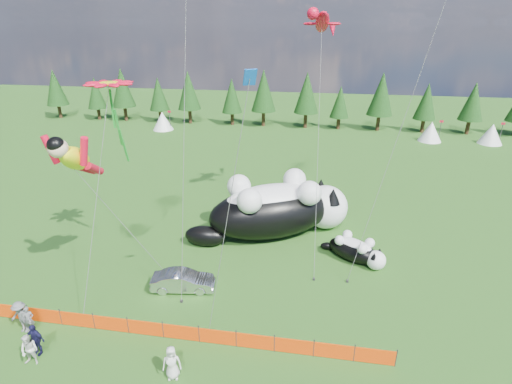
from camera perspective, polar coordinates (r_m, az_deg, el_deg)
ground at (r=25.28m, az=-8.25°, el=-15.53°), size 160.00×160.00×0.00m
safety_fence at (r=22.81m, az=-10.67°, el=-19.11°), size 22.06×0.06×1.10m
tree_line at (r=65.08m, az=3.54°, el=12.72°), size 90.00×4.00×8.00m
festival_tents at (r=60.54m, az=13.48°, el=8.83°), size 50.00×3.20×2.80m
cat_large at (r=31.30m, az=3.26°, el=-2.26°), size 12.45×8.70×4.83m
cat_small at (r=29.32m, az=14.09°, el=-8.03°), size 4.52×3.50×1.82m
car at (r=26.17m, az=-10.38°, el=-12.39°), size 4.12×1.97×1.30m
spectator_a at (r=25.91m, az=-29.72°, el=-15.53°), size 0.68×0.56×1.59m
spectator_b at (r=23.79m, az=-29.63°, el=-19.04°), size 0.89×0.57×1.74m
spectator_c at (r=24.25m, az=-29.02°, el=-17.92°), size 1.10×0.63×1.80m
spectator_d at (r=25.98m, az=-30.55°, el=-15.14°), size 1.29×0.74×1.93m
spectator_e at (r=20.82m, az=-11.94°, el=-22.76°), size 1.01×0.79×1.81m
superhero_kite at (r=24.63m, az=-24.45°, el=4.39°), size 6.60×5.09×11.01m
gecko_kite at (r=31.59m, az=9.44°, el=22.79°), size 2.99×12.20×18.12m
flower_kite at (r=25.55m, az=-20.25°, el=13.94°), size 3.28×8.06×13.79m
diamond_kite_c at (r=16.58m, az=-1.30°, el=13.57°), size 2.93×0.59×14.38m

